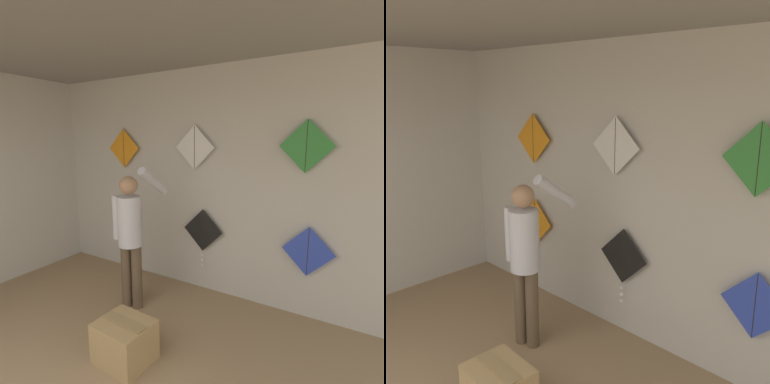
# 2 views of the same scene
# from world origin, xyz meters

# --- Properties ---
(back_panel) EXTENTS (5.60, 0.06, 2.80)m
(back_panel) POSITION_xyz_m (0.00, 3.39, 1.40)
(back_panel) COLOR beige
(back_panel) RESTS_ON ground
(ceiling_slab) EXTENTS (5.60, 4.16, 0.04)m
(ceiling_slab) POSITION_xyz_m (0.00, 1.68, 2.82)
(ceiling_slab) COLOR gray
(shopkeeper) EXTENTS (0.41, 0.61, 1.65)m
(shopkeeper) POSITION_xyz_m (-0.46, 2.54, 0.93)
(shopkeeper) COLOR brown
(shopkeeper) RESTS_ON ground
(kite_0) EXTENTS (0.55, 0.01, 0.55)m
(kite_0) POSITION_xyz_m (-1.25, 3.30, 0.86)
(kite_0) COLOR orange
(kite_1) EXTENTS (0.55, 0.04, 0.76)m
(kite_1) POSITION_xyz_m (0.05, 3.30, 0.77)
(kite_1) COLOR black
(kite_2) EXTENTS (0.55, 0.01, 0.55)m
(kite_2) POSITION_xyz_m (1.32, 3.30, 0.78)
(kite_2) COLOR blue
(kite_3) EXTENTS (0.55, 0.01, 0.55)m
(kite_3) POSITION_xyz_m (-1.24, 3.30, 1.82)
(kite_3) COLOR orange
(kite_4) EXTENTS (0.55, 0.01, 0.55)m
(kite_4) POSITION_xyz_m (-0.07, 3.30, 1.85)
(kite_4) COLOR white
(kite_5) EXTENTS (0.55, 0.01, 0.55)m
(kite_5) POSITION_xyz_m (1.24, 3.30, 1.88)
(kite_5) COLOR #338C38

